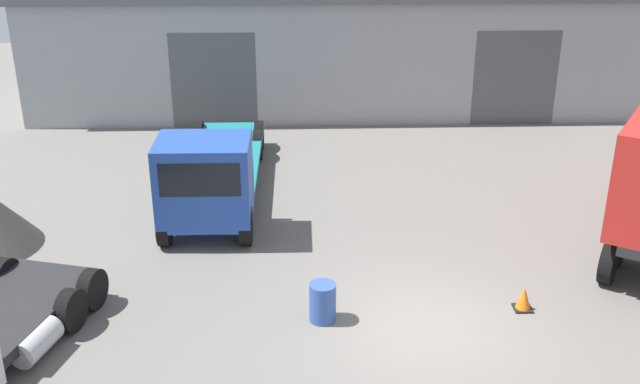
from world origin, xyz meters
TOP-DOWN VIEW (x-y plane):
  - ground_plane at (0.00, 0.00)m, footprint 60.00×60.00m
  - warehouse_building at (0.00, 17.05)m, footprint 26.40×6.62m
  - flatbed_truck_blue at (-5.04, 5.95)m, footprint 2.47×8.47m
  - oil_drum at (-2.15, 0.41)m, footprint 0.58×0.58m
  - traffic_cone at (2.32, 0.68)m, footprint 0.40×0.40m

SIDE VIEW (x-z plane):
  - ground_plane at x=0.00m, z-range 0.00..0.00m
  - traffic_cone at x=2.32m, z-range -0.02..0.53m
  - oil_drum at x=-2.15m, z-range 0.00..0.88m
  - flatbed_truck_blue at x=-5.04m, z-range -0.07..2.64m
  - warehouse_building at x=0.00m, z-range 0.01..4.87m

